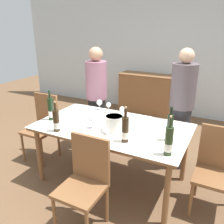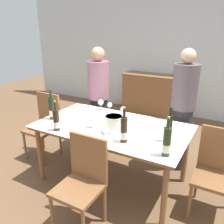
% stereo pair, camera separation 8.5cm
% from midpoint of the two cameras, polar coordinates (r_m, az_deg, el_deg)
% --- Properties ---
extents(ground_plane, '(12.00, 12.00, 0.00)m').
position_cam_midpoint_polar(ground_plane, '(3.28, -0.77, -15.95)').
color(ground_plane, brown).
extents(back_wall, '(8.00, 0.10, 2.80)m').
position_cam_midpoint_polar(back_wall, '(5.46, 14.35, 13.93)').
color(back_wall, silver).
rests_on(back_wall, ground_plane).
extents(sideboard_cabinet, '(1.25, 0.46, 0.91)m').
position_cam_midpoint_polar(sideboard_cabinet, '(5.50, 7.83, 4.35)').
color(sideboard_cabinet, brown).
rests_on(sideboard_cabinet, ground_plane).
extents(dining_table, '(1.84, 1.05, 0.78)m').
position_cam_midpoint_polar(dining_table, '(2.92, -0.83, -4.57)').
color(dining_table, brown).
rests_on(dining_table, ground_plane).
extents(ice_bucket, '(0.21, 0.21, 0.18)m').
position_cam_midpoint_polar(ice_bucket, '(2.72, -0.38, -2.68)').
color(ice_bucket, white).
rests_on(ice_bucket, dining_table).
extents(wine_bottle_0, '(0.07, 0.07, 0.39)m').
position_cam_midpoint_polar(wine_bottle_0, '(2.46, 2.22, -4.36)').
color(wine_bottle_0, '#332314').
rests_on(wine_bottle_0, dining_table).
extents(wine_bottle_1, '(0.07, 0.07, 0.36)m').
position_cam_midpoint_polar(wine_bottle_1, '(2.79, -14.10, -2.17)').
color(wine_bottle_1, '#332314').
rests_on(wine_bottle_1, dining_table).
extents(wine_bottle_2, '(0.08, 0.08, 0.39)m').
position_cam_midpoint_polar(wine_bottle_2, '(2.27, 12.44, -6.99)').
color(wine_bottle_2, '#28381E').
rests_on(wine_bottle_2, dining_table).
extents(wine_bottle_3, '(0.07, 0.07, 0.39)m').
position_cam_midpoint_polar(wine_bottle_3, '(3.14, -15.25, 0.57)').
color(wine_bottle_3, black).
rests_on(wine_bottle_3, dining_table).
extents(wine_bottle_4, '(0.06, 0.06, 0.38)m').
position_cam_midpoint_polar(wine_bottle_4, '(2.55, 12.78, -3.87)').
color(wine_bottle_4, black).
rests_on(wine_bottle_4, dining_table).
extents(wine_glass_0, '(0.08, 0.08, 0.14)m').
position_cam_midpoint_polar(wine_glass_0, '(2.49, -2.48, -5.00)').
color(wine_glass_0, white).
rests_on(wine_glass_0, dining_table).
extents(wine_glass_1, '(0.08, 0.08, 0.15)m').
position_cam_midpoint_polar(wine_glass_1, '(3.41, -3.76, 2.23)').
color(wine_glass_1, white).
rests_on(wine_glass_1, dining_table).
extents(wine_glass_2, '(0.07, 0.07, 0.14)m').
position_cam_midpoint_polar(wine_glass_2, '(3.16, 1.66, 0.61)').
color(wine_glass_2, white).
rests_on(wine_glass_2, dining_table).
extents(wine_glass_3, '(0.08, 0.08, 0.14)m').
position_cam_midpoint_polar(wine_glass_3, '(2.81, -5.67, -1.96)').
color(wine_glass_3, white).
rests_on(wine_glass_3, dining_table).
extents(wine_glass_4, '(0.07, 0.07, 0.15)m').
position_cam_midpoint_polar(wine_glass_4, '(3.30, -1.57, 1.59)').
color(wine_glass_4, white).
rests_on(wine_glass_4, dining_table).
extents(chair_near_front, '(0.42, 0.42, 0.94)m').
position_cam_midpoint_polar(chair_near_front, '(2.41, -7.48, -15.42)').
color(chair_near_front, brown).
rests_on(chair_near_front, ground_plane).
extents(chair_left_end, '(0.42, 0.42, 0.98)m').
position_cam_midpoint_polar(chair_left_end, '(3.72, -16.84, -2.46)').
color(chair_left_end, brown).
rests_on(chair_left_end, ground_plane).
extents(chair_right_end, '(0.42, 0.42, 0.93)m').
position_cam_midpoint_polar(chair_right_end, '(2.80, 23.10, -11.75)').
color(chair_right_end, brown).
rests_on(chair_right_end, ground_plane).
extents(person_host, '(0.33, 0.33, 1.63)m').
position_cam_midpoint_polar(person_host, '(3.82, -4.34, 3.15)').
color(person_host, '#262628').
rests_on(person_host, ground_plane).
extents(person_guest_left, '(0.33, 0.33, 1.67)m').
position_cam_midpoint_polar(person_guest_left, '(3.34, 15.56, 0.25)').
color(person_guest_left, '#2D2D33').
rests_on(person_guest_left, ground_plane).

